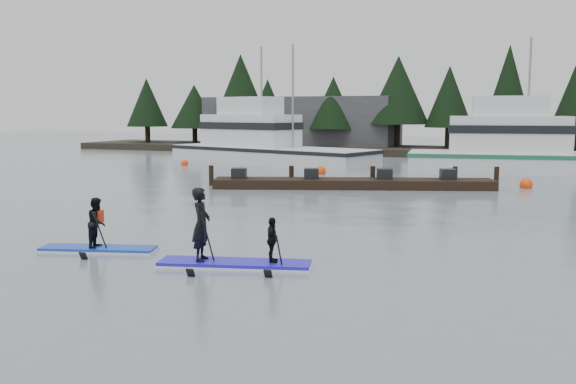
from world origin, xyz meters
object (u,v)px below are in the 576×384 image
at_px(fishing_boat_large, 265,153).
at_px(floating_dock, 353,184).
at_px(paddleboard_solo, 98,232).
at_px(paddleboard_duo, 226,242).
at_px(fishing_boat_medium, 531,162).

relative_size(fishing_boat_large, floating_dock, 1.23).
bearing_deg(fishing_boat_large, paddleboard_solo, -57.61).
bearing_deg(paddleboard_solo, floating_dock, 65.45).
xyz_separation_m(paddleboard_solo, paddleboard_duo, (3.91, -0.21, 0.08)).
bearing_deg(fishing_boat_medium, fishing_boat_large, 169.67).
relative_size(fishing_boat_medium, paddleboard_solo, 5.06).
relative_size(fishing_boat_medium, floating_dock, 1.18).
height_order(paddleboard_solo, paddleboard_duo, paddleboard_duo).
xyz_separation_m(fishing_boat_large, floating_dock, (10.13, -12.30, -0.46)).
xyz_separation_m(floating_dock, paddleboard_duo, (1.60, -16.22, 0.37)).
distance_m(fishing_boat_medium, paddleboard_solo, 29.43).
bearing_deg(paddleboard_solo, fishing_boat_large, 89.10).
bearing_deg(floating_dock, paddleboard_duo, -103.51).
height_order(fishing_boat_large, paddleboard_solo, fishing_boat_large).
bearing_deg(floating_dock, fishing_boat_medium, 37.36).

